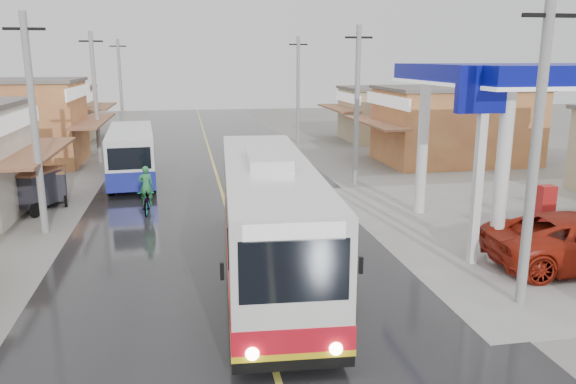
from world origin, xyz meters
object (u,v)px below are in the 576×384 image
coach_bus (268,217)px  second_bus (132,154)px  cyclist (147,197)px  tricycle_near (51,184)px  tricycle_far (34,188)px

coach_bus → second_bus: bearing=113.3°
cyclist → tricycle_near: cyclist is taller
tricycle_near → tricycle_far: 1.27m
coach_bus → second_bus: coach_bus is taller
cyclist → tricycle_near: size_ratio=0.99×
tricycle_near → second_bus: bearing=42.3°
second_bus → tricycle_far: size_ratio=3.14×
coach_bus → tricycle_near: coach_bus is taller
coach_bus → cyclist: size_ratio=5.87×
tricycle_far → cyclist: bearing=7.7°
coach_bus → tricycle_far: 12.61m
coach_bus → tricycle_far: bearing=137.8°
cyclist → tricycle_near: bearing=152.3°
coach_bus → tricycle_near: (-8.34, 10.20, -0.90)m
second_bus → tricycle_near: (-3.20, -4.11, -0.59)m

